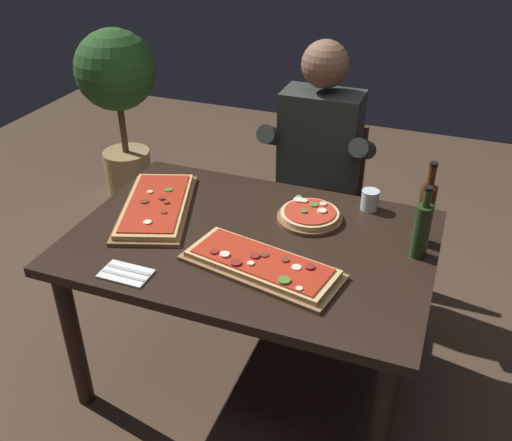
# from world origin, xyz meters

# --- Properties ---
(ground_plane) EXTENTS (6.40, 6.40, 0.00)m
(ground_plane) POSITION_xyz_m (0.00, 0.00, 0.00)
(ground_plane) COLOR #4C3828
(dining_table) EXTENTS (1.40, 0.96, 0.74)m
(dining_table) POSITION_xyz_m (0.00, 0.00, 0.64)
(dining_table) COLOR black
(dining_table) RESTS_ON ground_plane
(pizza_rectangular_front) EXTENTS (0.62, 0.35, 0.05)m
(pizza_rectangular_front) POSITION_xyz_m (0.11, -0.18, 0.76)
(pizza_rectangular_front) COLOR olive
(pizza_rectangular_front) RESTS_ON dining_table
(pizza_rectangular_left) EXTENTS (0.45, 0.63, 0.05)m
(pizza_rectangular_left) POSITION_xyz_m (-0.45, 0.06, 0.76)
(pizza_rectangular_left) COLOR brown
(pizza_rectangular_left) RESTS_ON dining_table
(pizza_round_far) EXTENTS (0.27, 0.27, 0.05)m
(pizza_round_far) POSITION_xyz_m (0.17, 0.21, 0.76)
(pizza_round_far) COLOR brown
(pizza_round_far) RESTS_ON dining_table
(wine_bottle_dark) EXTENTS (0.06, 0.06, 0.34)m
(wine_bottle_dark) POSITION_xyz_m (0.62, 0.20, 0.87)
(wine_bottle_dark) COLOR #47230F
(wine_bottle_dark) RESTS_ON dining_table
(oil_bottle_amber) EXTENTS (0.06, 0.06, 0.29)m
(oil_bottle_amber) POSITION_xyz_m (0.62, 0.11, 0.86)
(oil_bottle_amber) COLOR #233819
(oil_bottle_amber) RESTS_ON dining_table
(tumbler_near_camera) EXTENTS (0.07, 0.07, 0.09)m
(tumbler_near_camera) POSITION_xyz_m (0.39, 0.39, 0.78)
(tumbler_near_camera) COLOR silver
(tumbler_near_camera) RESTS_ON dining_table
(napkin_cutlery_set) EXTENTS (0.18, 0.11, 0.01)m
(napkin_cutlery_set) POSITION_xyz_m (-0.33, -0.38, 0.74)
(napkin_cutlery_set) COLOR white
(napkin_cutlery_set) RESTS_ON dining_table
(diner_chair) EXTENTS (0.44, 0.44, 0.87)m
(diner_chair) POSITION_xyz_m (0.06, 0.86, 0.49)
(diner_chair) COLOR #3D2B1E
(diner_chair) RESTS_ON ground_plane
(seated_diner) EXTENTS (0.53, 0.41, 1.33)m
(seated_diner) POSITION_xyz_m (0.06, 0.74, 0.74)
(seated_diner) COLOR #23232D
(seated_diner) RESTS_ON ground_plane
(potted_plant_corner) EXTENTS (0.52, 0.52, 1.15)m
(potted_plant_corner) POSITION_xyz_m (-1.44, 1.31, 0.75)
(potted_plant_corner) COLOR tan
(potted_plant_corner) RESTS_ON ground_plane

